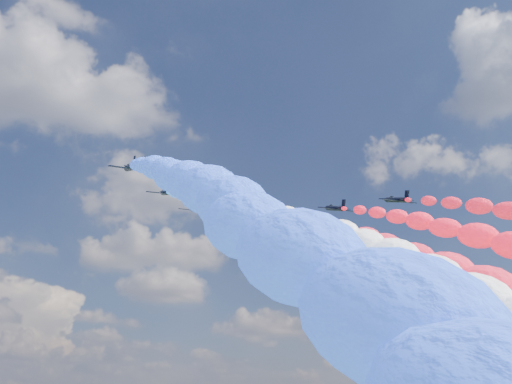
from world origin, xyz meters
name	(u,v)px	position (x,y,z in m)	size (l,w,h in m)	color
jet_0	(130,168)	(-31.23, -7.47, 91.35)	(8.89, 11.92, 2.63)	black
trail_0	(179,196)	(-31.23, -62.78, 66.81)	(6.58, 107.59, 52.54)	blue
jet_1	(165,192)	(-21.53, 5.47, 91.35)	(8.89, 11.92, 2.63)	black
trail_1	(230,234)	(-21.53, -49.84, 66.81)	(6.58, 107.59, 52.54)	#2B6EFF
jet_2	(196,210)	(-11.82, 15.80, 91.35)	(8.89, 11.92, 2.63)	black
trail_2	(272,256)	(-11.82, -39.51, 66.81)	(6.58, 107.59, 52.54)	blue
jet_3	(245,206)	(-1.05, 9.59, 91.35)	(8.89, 11.92, 2.63)	black
trail_3	(353,252)	(-1.05, -45.72, 66.81)	(6.58, 107.59, 52.54)	silver
jet_4	(231,224)	(0.15, 25.73, 91.35)	(8.89, 11.92, 2.63)	black
trail_4	(317,274)	(0.15, -29.59, 66.81)	(6.58, 107.59, 52.54)	silver
jet_5	(281,216)	(9.98, 13.90, 91.35)	(8.89, 11.92, 2.63)	black
trail_5	(401,263)	(9.98, -41.41, 66.81)	(6.58, 107.59, 52.54)	red
jet_6	(335,208)	(20.75, 3.89, 91.35)	(8.89, 11.92, 2.63)	black
trail_6	(497,254)	(20.75, -51.42, 66.81)	(6.58, 107.59, 52.54)	red
jet_7	(397,200)	(31.89, -6.64, 91.35)	(8.89, 11.92, 2.63)	black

